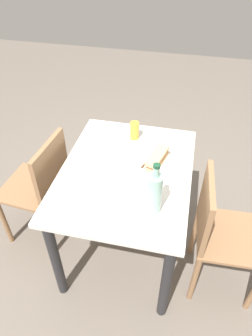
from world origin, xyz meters
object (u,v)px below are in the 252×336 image
at_px(chair_far, 42,185).
at_px(baguette_sandwich_near, 157,158).
at_px(plate_near, 157,164).
at_px(water_bottle, 154,193).
at_px(chair_near, 218,230).
at_px(knife_near, 148,161).
at_px(beer_glass, 135,131).
at_px(dining_table, 126,186).

distance_m(chair_far, baguette_sandwich_near, 0.82).
xyz_separation_m(plate_near, water_bottle, (-0.37, -0.03, 0.12)).
height_order(chair_near, water_bottle, water_bottle).
distance_m(chair_near, water_bottle, 0.55).
relative_size(chair_far, plate_near, 3.66).
bearing_deg(knife_near, chair_near, -116.20).
height_order(knife_near, beer_glass, beer_glass).
height_order(baguette_sandwich_near, water_bottle, water_bottle).
xyz_separation_m(baguette_sandwich_near, beer_glass, (0.25, 0.19, 0.01)).
bearing_deg(water_bottle, knife_near, 13.42).
xyz_separation_m(dining_table, chair_near, (-0.13, -0.59, -0.11)).
height_order(chair_near, plate_near, chair_near).
distance_m(chair_near, plate_near, 0.53).
height_order(chair_far, plate_near, chair_far).
xyz_separation_m(plate_near, beer_glass, (0.25, 0.19, 0.05)).
bearing_deg(knife_near, water_bottle, -166.58).
height_order(plate_near, baguette_sandwich_near, baguette_sandwich_near).
distance_m(chair_near, knife_near, 0.58).
bearing_deg(beer_glass, chair_near, -128.16).
relative_size(baguette_sandwich_near, beer_glass, 1.87).
xyz_separation_m(chair_far, baguette_sandwich_near, (0.10, -0.76, 0.29)).
distance_m(dining_table, beer_glass, 0.39).
relative_size(baguette_sandwich_near, water_bottle, 0.74).
bearing_deg(chair_far, chair_near, -96.15).
relative_size(plate_near, beer_glass, 1.94).
distance_m(chair_far, knife_near, 0.76).
relative_size(chair_near, plate_near, 3.66).
distance_m(chair_far, water_bottle, 0.92).
xyz_separation_m(dining_table, water_bottle, (-0.27, -0.21, 0.25)).
xyz_separation_m(chair_near, water_bottle, (-0.14, 0.38, 0.37)).
xyz_separation_m(knife_near, beer_glass, (0.24, 0.13, 0.04)).
relative_size(plate_near, water_bottle, 0.76).
height_order(baguette_sandwich_near, knife_near, baguette_sandwich_near).
height_order(chair_far, beer_glass, chair_far).
height_order(plate_near, water_bottle, water_bottle).
bearing_deg(plate_near, dining_table, 118.71).
bearing_deg(dining_table, chair_far, 90.70).
xyz_separation_m(knife_near, water_bottle, (-0.37, -0.09, 0.11)).
relative_size(chair_near, beer_glass, 7.12).
xyz_separation_m(dining_table, baguette_sandwich_near, (0.09, -0.17, 0.18)).
bearing_deg(baguette_sandwich_near, chair_near, -118.91).
bearing_deg(plate_near, knife_near, 87.34).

